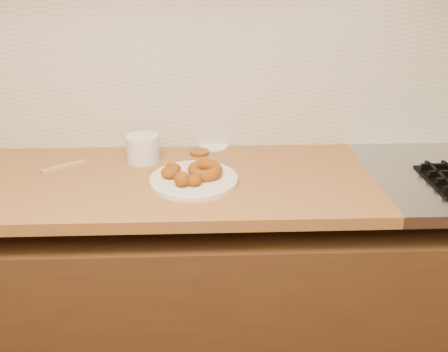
{
  "coord_description": "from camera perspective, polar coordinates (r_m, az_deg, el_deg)",
  "views": [
    {
      "loc": [
        -0.07,
        0.21,
        1.58
      ],
      "look_at": [
        -0.01,
        1.62,
        0.93
      ],
      "focal_mm": 38.0,
      "sensor_mm": 36.0,
      "label": 1
    }
  ],
  "objects": [
    {
      "name": "plastic_tub",
      "position": [
        1.76,
        -9.74,
        3.29
      ],
      "size": [
        0.14,
        0.14,
        0.1
      ],
      "primitive_type": "cylinder",
      "rotation": [
        0.0,
        0.0,
        0.18
      ],
      "color": "silver",
      "rests_on": "butcher_block"
    },
    {
      "name": "ring_donut",
      "position": [
        1.59,
        -2.3,
        0.7
      ],
      "size": [
        0.15,
        0.15,
        0.05
      ],
      "primitive_type": "torus",
      "rotation": [
        0.1,
        0.0,
        0.29
      ],
      "color": "#925112",
      "rests_on": "donut_plate"
    },
    {
      "name": "brass_jar_lid",
      "position": [
        1.82,
        -2.96,
        2.86
      ],
      "size": [
        0.1,
        0.1,
        0.01
      ],
      "primitive_type": "cylinder",
      "rotation": [
        0.0,
        0.0,
        0.41
      ],
      "color": "#A76B23",
      "rests_on": "butcher_block"
    },
    {
      "name": "fried_dough_chunks",
      "position": [
        1.56,
        -5.51,
        0.15
      ],
      "size": [
        0.14,
        0.17,
        0.05
      ],
      "color": "#925112",
      "rests_on": "donut_plate"
    },
    {
      "name": "wall_back",
      "position": [
        1.81,
        0.03,
        17.34
      ],
      "size": [
        4.0,
        0.02,
        2.7
      ],
      "primitive_type": "cube",
      "color": "tan",
      "rests_on": "ground"
    },
    {
      "name": "base_cabinet",
      "position": [
        1.91,
        0.38,
        -14.11
      ],
      "size": [
        3.6,
        0.6,
        0.77
      ],
      "primitive_type": "cube",
      "color": "#492F14",
      "rests_on": "floor"
    },
    {
      "name": "backsplash",
      "position": [
        1.82,
        0.04,
        12.61
      ],
      "size": [
        3.6,
        0.02,
        0.6
      ],
      "primitive_type": "cube",
      "color": "beige",
      "rests_on": "wall_back"
    },
    {
      "name": "wooden_utensil",
      "position": [
        1.78,
        -18.7,
        1.07
      ],
      "size": [
        0.14,
        0.11,
        0.01
      ],
      "primitive_type": "cube",
      "rotation": [
        0.0,
        0.0,
        0.61
      ],
      "color": "#A98351",
      "rests_on": "butcher_block"
    },
    {
      "name": "butcher_block",
      "position": [
        1.74,
        -21.45,
        -0.88
      ],
      "size": [
        2.3,
        0.62,
        0.04
      ],
      "primitive_type": "cube",
      "color": "#985E31",
      "rests_on": "base_cabinet"
    },
    {
      "name": "donut_plate",
      "position": [
        1.59,
        -3.64,
        -0.46
      ],
      "size": [
        0.3,
        0.3,
        0.02
      ],
      "primitive_type": "cylinder",
      "color": "silver",
      "rests_on": "butcher_block"
    },
    {
      "name": "tub_lid",
      "position": [
        1.89,
        -1.21,
        3.66
      ],
      "size": [
        0.15,
        0.15,
        0.01
      ],
      "primitive_type": "cylinder",
      "rotation": [
        0.0,
        0.0,
        0.34
      ],
      "color": "white",
      "rests_on": "butcher_block"
    }
  ]
}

